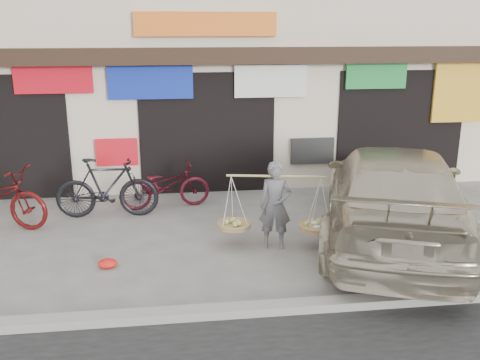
{
  "coord_description": "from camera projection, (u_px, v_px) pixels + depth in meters",
  "views": [
    {
      "loc": [
        -0.76,
        -8.24,
        3.67
      ],
      "look_at": [
        0.4,
        0.9,
        1.0
      ],
      "focal_mm": 40.0,
      "sensor_mm": 36.0,
      "label": 1
    }
  ],
  "objects": [
    {
      "name": "ground",
      "position": [
        223.0,
        253.0,
        8.97
      ],
      "size": [
        70.0,
        70.0,
        0.0
      ],
      "primitive_type": "plane",
      "color": "gray",
      "rests_on": "ground"
    },
    {
      "name": "kerb",
      "position": [
        238.0,
        310.0,
        7.04
      ],
      "size": [
        70.0,
        0.25,
        0.12
      ],
      "primitive_type": "cube",
      "color": "gray",
      "rests_on": "ground"
    },
    {
      "name": "shophouse_block",
      "position": [
        199.0,
        34.0,
        14.12
      ],
      "size": [
        14.0,
        6.32,
        7.0
      ],
      "color": "beige",
      "rests_on": "ground"
    },
    {
      "name": "red_bag",
      "position": [
        108.0,
        263.0,
        8.41
      ],
      "size": [
        0.31,
        0.25,
        0.14
      ],
      "primitive_type": "ellipsoid",
      "color": "red",
      "rests_on": "ground"
    },
    {
      "name": "bike_2",
      "position": [
        165.0,
        185.0,
        11.09
      ],
      "size": [
        1.9,
        0.88,
        0.96
      ],
      "primitive_type": "imported",
      "rotation": [
        0.0,
        0.0,
        1.71
      ],
      "color": "#4F0D18",
      "rests_on": "ground"
    },
    {
      "name": "street_vendor",
      "position": [
        275.0,
        209.0,
        9.03
      ],
      "size": [
        1.93,
        0.82,
        1.5
      ],
      "rotation": [
        0.0,
        0.0,
        -0.19
      ],
      "color": "slate",
      "rests_on": "ground"
    },
    {
      "name": "suv",
      "position": [
        394.0,
        194.0,
        9.33
      ],
      "size": [
        4.12,
        6.22,
        1.67
      ],
      "rotation": [
        0.0,
        0.0,
        2.8
      ],
      "color": "#BDB198",
      "rests_on": "ground"
    },
    {
      "name": "bike_1",
      "position": [
        107.0,
        188.0,
        10.5
      ],
      "size": [
        2.02,
        0.64,
        1.2
      ],
      "primitive_type": "imported",
      "rotation": [
        0.0,
        0.0,
        1.53
      ],
      "color": "black",
      "rests_on": "ground"
    }
  ]
}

